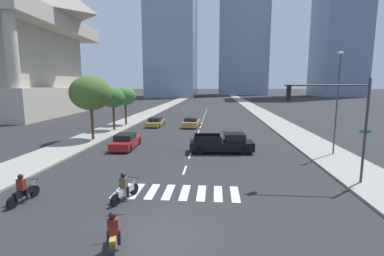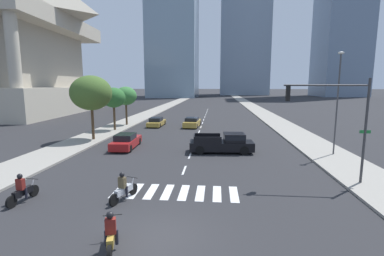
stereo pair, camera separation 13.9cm
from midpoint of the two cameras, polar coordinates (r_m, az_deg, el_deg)
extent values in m
plane|color=#28282B|center=(11.54, -6.89, -21.35)|extent=(800.00, 800.00, 0.00)
cube|color=gray|center=(41.25, 17.89, 0.42)|extent=(4.00, 260.00, 0.15)
cube|color=gray|center=(42.41, -13.96, 0.81)|extent=(4.00, 260.00, 0.15)
cube|color=silver|center=(16.33, -14.68, -12.22)|extent=(0.45, 2.24, 0.01)
cube|color=silver|center=(16.06, -11.58, -12.47)|extent=(0.45, 2.24, 0.01)
cube|color=silver|center=(15.84, -8.38, -12.69)|extent=(0.45, 2.24, 0.01)
cube|color=silver|center=(15.67, -5.09, -12.88)|extent=(0.45, 2.24, 0.01)
cube|color=silver|center=(15.55, -1.73, -13.02)|extent=(0.45, 2.24, 0.01)
cube|color=silver|center=(15.48, 1.67, -13.13)|extent=(0.45, 2.24, 0.01)
cube|color=silver|center=(15.46, 5.09, -13.19)|extent=(0.45, 2.24, 0.01)
cube|color=silver|center=(15.49, 8.51, -13.20)|extent=(0.45, 2.24, 0.01)
cube|color=silver|center=(19.34, -1.71, -8.59)|extent=(0.14, 2.00, 0.01)
cube|color=silver|center=(23.17, -0.59, -5.64)|extent=(0.14, 2.00, 0.01)
cube|color=silver|center=(27.05, 0.21, -3.54)|extent=(0.14, 2.00, 0.01)
cube|color=silver|center=(30.96, 0.80, -1.96)|extent=(0.14, 2.00, 0.01)
cube|color=silver|center=(34.89, 1.26, -0.74)|extent=(0.14, 2.00, 0.01)
cube|color=silver|center=(38.83, 1.63, 0.24)|extent=(0.14, 2.00, 0.01)
cube|color=silver|center=(42.78, 1.92, 1.03)|extent=(0.14, 2.00, 0.01)
cube|color=silver|center=(46.74, 2.17, 1.69)|extent=(0.14, 2.00, 0.01)
cube|color=silver|center=(50.71, 2.38, 2.25)|extent=(0.14, 2.00, 0.01)
cube|color=silver|center=(54.69, 2.56, 2.73)|extent=(0.14, 2.00, 0.01)
cube|color=silver|center=(58.66, 2.71, 3.14)|extent=(0.14, 2.00, 0.01)
cube|color=silver|center=(62.64, 2.85, 3.50)|extent=(0.14, 2.00, 0.01)
cube|color=silver|center=(66.62, 2.97, 3.81)|extent=(0.14, 2.00, 0.01)
cylinder|color=black|center=(11.64, -15.73, -19.64)|extent=(0.28, 0.61, 0.60)
cylinder|color=black|center=(10.34, -16.40, -23.62)|extent=(0.28, 0.61, 0.60)
cube|color=#B28E38|center=(10.87, -16.09, -20.51)|extent=(0.55, 1.23, 0.32)
cylinder|color=#B2B2B7|center=(11.42, -15.83, -18.55)|extent=(0.15, 0.32, 0.67)
cylinder|color=black|center=(11.30, -15.89, -16.77)|extent=(0.68, 0.23, 0.04)
cube|color=maroon|center=(10.58, -16.24, -18.72)|extent=(0.41, 0.33, 0.55)
sphere|color=black|center=(10.40, -16.34, -16.73)|extent=(0.26, 0.26, 0.26)
cylinder|color=black|center=(10.92, -17.08, -20.74)|extent=(0.15, 0.15, 0.55)
cylinder|color=black|center=(10.88, -15.07, -20.74)|extent=(0.15, 0.15, 0.55)
cylinder|color=black|center=(15.48, -11.97, -12.14)|extent=(0.31, 0.61, 0.60)
cylinder|color=black|center=(14.35, -15.73, -14.01)|extent=(0.31, 0.61, 0.60)
cube|color=#B7BABF|center=(14.83, -13.80, -12.26)|extent=(0.62, 1.25, 0.32)
cylinder|color=#B2B2B7|center=(15.30, -12.23, -11.20)|extent=(0.16, 0.32, 0.67)
cylinder|color=black|center=(15.22, -12.17, -9.84)|extent=(0.67, 0.26, 0.04)
cube|color=brown|center=(14.60, -14.11, -10.78)|extent=(0.42, 0.35, 0.55)
sphere|color=black|center=(14.47, -14.17, -9.27)|extent=(0.26, 0.26, 0.26)
cylinder|color=black|center=(14.95, -14.36, -12.30)|extent=(0.15, 0.15, 0.55)
cylinder|color=black|center=(14.74, -13.23, -12.57)|extent=(0.15, 0.15, 0.55)
cylinder|color=black|center=(17.07, -29.70, -11.13)|extent=(0.18, 0.61, 0.60)
cylinder|color=black|center=(16.07, -33.08, -12.64)|extent=(0.18, 0.61, 0.60)
cube|color=black|center=(16.49, -31.40, -11.15)|extent=(0.33, 1.18, 0.32)
cylinder|color=#B2B2B7|center=(16.90, -29.99, -10.27)|extent=(0.09, 0.32, 0.67)
cylinder|color=black|center=(16.83, -29.98, -9.03)|extent=(0.70, 0.10, 0.04)
cube|color=maroon|center=(16.28, -31.76, -9.80)|extent=(0.38, 0.27, 0.55)
sphere|color=black|center=(16.17, -31.87, -8.44)|extent=(0.26, 0.26, 0.26)
cylinder|color=black|center=(16.62, -31.85, -11.21)|extent=(0.13, 0.13, 0.55)
cylinder|color=black|center=(16.39, -30.90, -11.41)|extent=(0.13, 0.13, 0.55)
cube|color=black|center=(24.26, 5.86, -3.59)|extent=(5.53, 2.21, 0.75)
cube|color=black|center=(24.22, 8.45, -1.91)|extent=(1.83, 1.86, 0.70)
cube|color=black|center=(24.21, 8.46, -1.72)|extent=(1.85, 1.90, 0.39)
cube|color=black|center=(24.98, 3.00, -1.68)|extent=(2.28, 0.20, 0.55)
cube|color=black|center=(23.17, 3.10, -2.51)|extent=(2.28, 0.20, 0.55)
cube|color=black|center=(24.07, 0.33, -2.06)|extent=(0.18, 1.84, 0.55)
cylinder|color=black|center=(25.34, 9.89, -3.64)|extent=(0.77, 0.30, 0.76)
cylinder|color=black|center=(23.69, 10.48, -4.53)|extent=(0.77, 0.30, 0.76)
cylinder|color=black|center=(25.08, 1.49, -3.64)|extent=(0.77, 0.30, 0.76)
cylinder|color=black|center=(23.41, 1.48, -4.54)|extent=(0.77, 0.30, 0.76)
cube|color=#B28E38|center=(38.74, -0.19, 0.98)|extent=(2.20, 4.76, 0.69)
cube|color=black|center=(38.44, -0.24, 1.80)|extent=(1.80, 2.20, 0.48)
cylinder|color=black|center=(40.45, -1.03, 1.04)|extent=(0.26, 0.65, 0.64)
cylinder|color=black|center=(40.19, 1.36, 0.99)|extent=(0.26, 0.65, 0.64)
cylinder|color=black|center=(37.37, -1.86, 0.39)|extent=(0.26, 0.65, 0.64)
cylinder|color=black|center=(37.10, 0.73, 0.33)|extent=(0.26, 0.65, 0.64)
cube|color=#B28E38|center=(39.82, -7.48, 1.02)|extent=(1.88, 4.74, 0.56)
cube|color=black|center=(39.53, -7.58, 1.74)|extent=(1.61, 2.15, 0.52)
cylinder|color=black|center=(41.57, -8.03, 1.16)|extent=(0.24, 0.65, 0.64)
cylinder|color=black|center=(41.21, -5.88, 1.14)|extent=(0.24, 0.65, 0.64)
cylinder|color=black|center=(38.51, -9.19, 0.53)|extent=(0.24, 0.65, 0.64)
cylinder|color=black|center=(38.12, -6.88, 0.50)|extent=(0.24, 0.65, 0.64)
cube|color=maroon|center=(26.54, -13.46, -2.93)|extent=(1.91, 4.77, 0.67)
cube|color=black|center=(26.21, -13.65, -1.76)|extent=(1.62, 2.17, 0.52)
cylinder|color=black|center=(28.31, -14.08, -2.59)|extent=(0.24, 0.65, 0.64)
cylinder|color=black|center=(27.88, -10.94, -2.66)|extent=(0.24, 0.65, 0.64)
cylinder|color=black|center=(25.33, -16.21, -4.01)|extent=(0.24, 0.65, 0.64)
cylinder|color=black|center=(24.85, -12.72, -4.12)|extent=(0.24, 0.65, 0.64)
cylinder|color=#333335|center=(18.67, 31.74, -0.61)|extent=(0.14, 0.14, 6.01)
cylinder|color=#333335|center=(17.54, 25.62, 7.89)|extent=(4.63, 0.10, 0.10)
cube|color=black|center=(16.93, 18.92, 6.75)|extent=(0.20, 0.28, 0.90)
sphere|color=red|center=(16.93, 18.97, 7.76)|extent=(0.18, 0.18, 0.18)
sphere|color=orange|center=(16.93, 18.92, 6.75)|extent=(0.18, 0.18, 0.18)
sphere|color=green|center=(16.95, 18.87, 5.73)|extent=(0.18, 0.18, 0.18)
cube|color=#19662D|center=(18.67, 31.74, -0.63)|extent=(0.60, 0.04, 0.18)
cylinder|color=#3F3F42|center=(25.31, 27.34, 4.13)|extent=(0.12, 0.12, 8.01)
ellipsoid|color=beige|center=(25.38, 28.01, 13.39)|extent=(0.50, 0.24, 0.20)
cylinder|color=#4C3823|center=(30.80, -19.82, 0.71)|extent=(0.28, 0.28, 3.15)
ellipsoid|color=#426028|center=(30.54, -20.13, 6.75)|extent=(4.18, 4.18, 3.55)
cylinder|color=#4C3823|center=(36.48, -15.79, 1.88)|extent=(0.28, 0.28, 2.90)
ellipsoid|color=#2D662D|center=(36.28, -15.96, 6.00)|extent=(2.93, 2.93, 2.49)
cylinder|color=#4C3823|center=(40.92, -13.48, 2.68)|extent=(0.28, 0.28, 2.88)
ellipsoid|color=#387538|center=(40.73, -13.61, 6.40)|extent=(3.05, 3.05, 2.59)
cylinder|color=#BCB29E|center=(49.63, -33.01, 13.13)|extent=(1.80, 1.80, 10.84)
camera|label=1|loc=(0.07, -90.16, -0.02)|focal=26.09mm
camera|label=2|loc=(0.07, 89.84, 0.02)|focal=26.09mm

